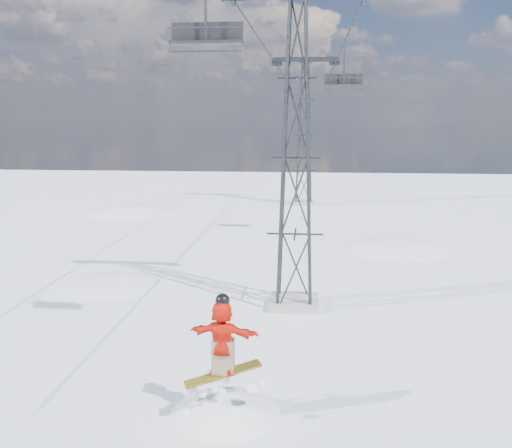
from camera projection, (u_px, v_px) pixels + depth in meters
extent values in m
plane|color=white|center=(250.00, 416.00, 13.45)|extent=(120.00, 120.00, 0.00)
sphere|color=white|center=(389.00, 412.00, 32.25)|extent=(20.00, 20.00, 20.00)
sphere|color=white|center=(134.00, 345.00, 43.89)|extent=(22.00, 22.00, 22.00)
cube|color=#999999|center=(294.00, 302.00, 21.17)|extent=(1.80, 1.80, 0.30)
cube|color=#999999|center=(303.00, 203.00, 45.63)|extent=(1.80, 1.80, 0.30)
cube|color=#272A2E|center=(306.00, 59.00, 43.57)|extent=(5.00, 0.35, 0.35)
cube|color=#272A2E|center=(277.00, 62.00, 43.81)|extent=(0.80, 0.25, 0.50)
cube|color=#272A2E|center=(334.00, 62.00, 43.40)|extent=(0.80, 0.25, 0.50)
cylinder|color=black|center=(262.00, 43.00, 30.64)|extent=(0.06, 51.00, 0.06)
cylinder|color=black|center=(344.00, 42.00, 30.23)|extent=(0.06, 51.00, 0.06)
cube|color=#AC9417|center=(223.00, 374.00, 13.05)|extent=(1.78, 1.00, 0.37)
imported|color=red|center=(223.00, 337.00, 12.88)|extent=(1.66, 0.71, 1.74)
cube|color=#856F52|center=(223.00, 357.00, 12.97)|extent=(0.53, 0.43, 0.80)
sphere|color=black|center=(222.00, 301.00, 12.72)|extent=(0.32, 0.32, 0.32)
cylinder|color=black|center=(205.00, 0.00, 14.35)|extent=(0.07, 0.07, 2.05)
cube|color=black|center=(206.00, 43.00, 14.54)|extent=(1.86, 0.42, 0.07)
cube|color=black|center=(207.00, 32.00, 14.69)|extent=(1.86, 0.06, 0.51)
cylinder|color=black|center=(204.00, 51.00, 14.36)|extent=(1.86, 0.06, 0.06)
cylinder|color=black|center=(204.00, 28.00, 14.21)|extent=(1.86, 0.05, 0.05)
cylinder|color=black|center=(344.00, 63.00, 30.17)|extent=(0.08, 0.08, 2.23)
cube|color=black|center=(344.00, 85.00, 30.37)|extent=(2.03, 0.46, 0.08)
cube|color=black|center=(344.00, 79.00, 30.54)|extent=(2.03, 0.06, 0.56)
cylinder|color=black|center=(344.00, 89.00, 30.17)|extent=(2.03, 0.06, 0.06)
cylinder|color=black|center=(344.00, 78.00, 30.01)|extent=(2.03, 0.05, 0.05)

